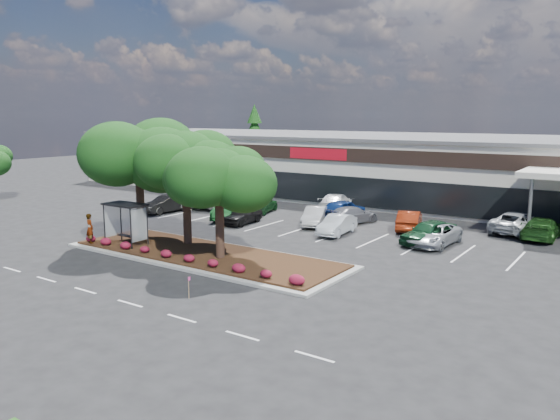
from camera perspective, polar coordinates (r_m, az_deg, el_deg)
The scene contains 27 objects.
ground at distance 28.74m, azimuth -10.32°, elevation -7.07°, with size 160.00×160.00×0.00m, color black.
retail_store at distance 56.97m, azimuth 14.41°, elevation 4.40°, with size 80.40×25.20×6.25m.
landscape_island at distance 32.82m, azimuth -7.90°, elevation -4.64°, with size 18.00×6.00×0.26m.
lane_markings at distance 36.67m, azimuth 1.06°, elevation -3.19°, with size 33.12×20.06×0.01m.
shrub_row at distance 31.26m, azimuth -10.51°, elevation -4.72°, with size 17.00×0.80×0.50m, color maroon, non-canonical shape.
bus_shelter at distance 35.57m, azimuth -15.70°, elevation -0.19°, with size 2.75×1.55×2.59m.
island_tree_west at distance 36.67m, azimuth -14.48°, elevation 3.16°, with size 7.20×7.20×7.89m, color #10350B, non-canonical shape.
island_tree_mid at distance 34.65m, azimuth -9.77°, elevation 2.48°, with size 6.60×6.60×7.32m, color #10350B, non-canonical shape.
island_tree_east at distance 30.93m, azimuth -6.36°, elevation 0.91°, with size 5.80×5.80×6.50m, color #10350B, non-canonical shape.
conifer_north_west at distance 82.09m, azimuth -2.67°, elevation 7.58°, with size 4.40×4.40×10.00m, color #10350B.
person_waiting at distance 36.66m, azimuth -19.24°, elevation -1.82°, with size 0.69×0.46×1.91m, color #594C47.
survey_stake at distance 25.48m, azimuth -9.51°, elevation -7.69°, with size 0.07×0.14×1.05m.
car_0 at distance 48.08m, azimuth -11.81°, elevation 0.62°, with size 1.54×4.41×1.45m, color black.
car_1 at distance 44.31m, azimuth -5.39°, elevation 0.10°, with size 1.70×4.88×1.61m, color #164B1F.
car_2 at distance 42.28m, azimuth -3.93°, elevation -0.53°, with size 1.59×3.96×1.35m, color black.
car_3 at distance 41.60m, azimuth 3.67°, elevation -0.66°, with size 1.48×4.24×1.40m, color #B6B6B6.
car_4 at distance 38.65m, azimuth 5.95°, elevation -1.54°, with size 1.44×4.13×1.36m, color silver.
car_5 at distance 36.63m, azimuth 15.82°, elevation -2.51°, with size 2.25×4.88×1.36m, color #9A9EA5.
car_6 at distance 36.75m, azimuth 15.31°, elevation -2.27°, with size 1.86×4.63×1.58m, color #154124.
car_9 at distance 50.40m, azimuth -7.18°, elevation 1.33°, with size 2.86×6.20×1.72m, color white.
car_10 at distance 46.90m, azimuth -2.04°, elevation 0.65°, with size 1.82×4.52×1.54m, color #13421B.
car_11 at distance 47.52m, azimuth 5.84°, elevation 0.76°, with size 2.25×5.55×1.61m, color white.
car_12 at distance 43.78m, azimuth 6.58°, elevation 0.02°, with size 2.00×4.97×1.69m, color navy.
car_13 at distance 42.70m, azimuth 7.56°, elevation -0.50°, with size 1.86×4.58×1.33m, color slate.
car_14 at distance 40.88m, azimuth 13.35°, elevation -1.06°, with size 1.54×4.40×1.45m, color maroon.
car_15 at distance 42.39m, azimuth 23.49°, elevation -1.19°, with size 2.52×5.46×1.52m, color #9DA2A7.
car_16 at distance 41.07m, azimuth 25.72°, elevation -1.72°, with size 2.07×5.09×1.48m, color #1E4D19.
Camera 1 is at (19.52, -19.39, 8.32)m, focal length 35.00 mm.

